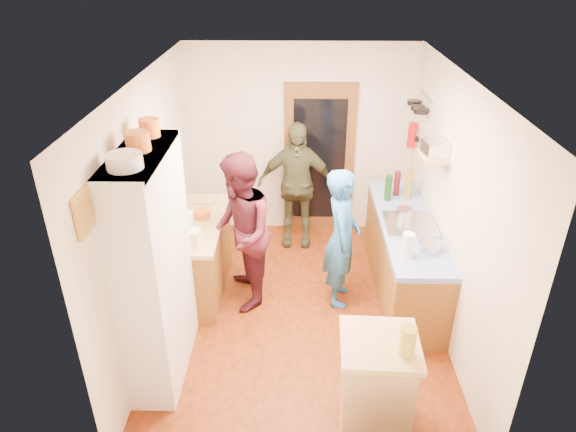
{
  "coord_description": "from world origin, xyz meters",
  "views": [
    {
      "loc": [
        -0.04,
        -4.57,
        3.64
      ],
      "look_at": [
        -0.14,
        0.15,
        1.14
      ],
      "focal_mm": 32.0,
      "sensor_mm": 36.0,
      "label": 1
    }
  ],
  "objects_px": {
    "person_hob": "(344,239)",
    "person_back": "(297,185)",
    "right_counter_base": "(403,258)",
    "island_base": "(375,387)",
    "hutch_body": "(155,269)",
    "person_left": "(243,231)"
  },
  "relations": [
    {
      "from": "person_hob",
      "to": "person_left",
      "type": "relative_size",
      "value": 0.9
    },
    {
      "from": "person_left",
      "to": "hutch_body",
      "type": "bearing_deg",
      "value": -41.91
    },
    {
      "from": "island_base",
      "to": "hutch_body",
      "type": "bearing_deg",
      "value": 160.1
    },
    {
      "from": "person_back",
      "to": "person_hob",
      "type": "bearing_deg",
      "value": -66.04
    },
    {
      "from": "island_base",
      "to": "person_left",
      "type": "xyz_separation_m",
      "value": [
        -1.25,
        1.75,
        0.46
      ]
    },
    {
      "from": "person_left",
      "to": "person_hob",
      "type": "bearing_deg",
      "value": 79.65
    },
    {
      "from": "island_base",
      "to": "person_back",
      "type": "bearing_deg",
      "value": 102.33
    },
    {
      "from": "right_counter_base",
      "to": "island_base",
      "type": "distance_m",
      "value": 2.08
    },
    {
      "from": "right_counter_base",
      "to": "person_back",
      "type": "height_order",
      "value": "person_back"
    },
    {
      "from": "island_base",
      "to": "person_hob",
      "type": "distance_m",
      "value": 1.79
    },
    {
      "from": "hutch_body",
      "to": "right_counter_base",
      "type": "bearing_deg",
      "value": 27.47
    },
    {
      "from": "hutch_body",
      "to": "person_left",
      "type": "relative_size",
      "value": 1.23
    },
    {
      "from": "island_base",
      "to": "person_left",
      "type": "relative_size",
      "value": 0.48
    },
    {
      "from": "person_hob",
      "to": "person_back",
      "type": "xyz_separation_m",
      "value": [
        -0.53,
        1.31,
        0.05
      ]
    },
    {
      "from": "island_base",
      "to": "person_hob",
      "type": "height_order",
      "value": "person_hob"
    },
    {
      "from": "hutch_body",
      "to": "island_base",
      "type": "relative_size",
      "value": 2.56
    },
    {
      "from": "island_base",
      "to": "person_hob",
      "type": "xyz_separation_m",
      "value": [
        -0.14,
        1.74,
        0.38
      ]
    },
    {
      "from": "person_hob",
      "to": "person_left",
      "type": "distance_m",
      "value": 1.11
    },
    {
      "from": "island_base",
      "to": "person_left",
      "type": "height_order",
      "value": "person_left"
    },
    {
      "from": "hutch_body",
      "to": "person_hob",
      "type": "relative_size",
      "value": 1.36
    },
    {
      "from": "hutch_body",
      "to": "person_back",
      "type": "distance_m",
      "value": 2.68
    },
    {
      "from": "island_base",
      "to": "person_hob",
      "type": "bearing_deg",
      "value": 94.59
    }
  ]
}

